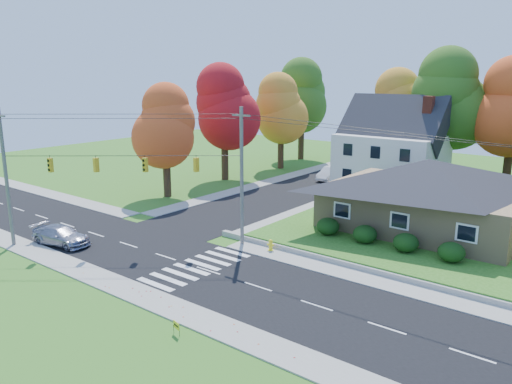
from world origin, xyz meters
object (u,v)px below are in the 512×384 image
silver_sedan (61,236)px  fire_hydrant (271,246)px  ranch_house (426,193)px  white_car (330,174)px

silver_sedan → fire_hydrant: (12.89, 8.31, -0.29)m
ranch_house → silver_sedan: bearing=-136.4°
silver_sedan → fire_hydrant: silver_sedan is taller
ranch_house → white_car: ranch_house is taller
ranch_house → silver_sedan: size_ratio=3.09×
white_car → ranch_house: bearing=-46.4°
ranch_house → fire_hydrant: bearing=-123.3°
ranch_house → white_car: size_ratio=3.21×
silver_sedan → fire_hydrant: size_ratio=5.39×
silver_sedan → white_car: white_car is taller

